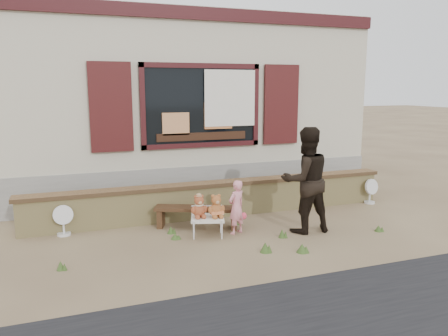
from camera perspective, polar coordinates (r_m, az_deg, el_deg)
name	(u,v)px	position (r m, az deg, el deg)	size (l,w,h in m)	color
ground	(236,232)	(7.53, 1.56, -8.30)	(80.00, 80.00, 0.00)	brown
shopfront	(173,104)	(11.43, -6.68, 8.33)	(8.04, 5.13, 4.00)	#B2A790
brick_wall	(217,198)	(8.33, -0.93, -3.98)	(7.10, 0.36, 0.67)	tan
bench	(197,213)	(7.66, -3.52, -5.82)	(1.47, 0.87, 0.38)	#352112
folding_chair	(208,219)	(7.23, -2.16, -6.63)	(0.65, 0.61, 0.33)	silver
teddy_bear_left	(199,206)	(7.16, -3.29, -4.94)	(0.28, 0.24, 0.38)	brown
teddy_bear_right	(216,205)	(7.17, -1.05, -4.89)	(0.29, 0.25, 0.39)	brown
child	(236,207)	(7.31, 1.63, -5.13)	(0.33, 0.22, 0.91)	pink
adult	(306,180)	(7.44, 10.60, -1.56)	(0.87, 0.68, 1.79)	black
fan_left	(63,220)	(7.74, -20.27, -6.40)	(0.33, 0.22, 0.52)	silver
fan_right	(370,191)	(9.72, 18.54, -2.87)	(0.34, 0.22, 0.53)	silver
grass_tufts	(249,240)	(6.97, 3.25, -9.35)	(5.22, 1.74, 0.16)	#375220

